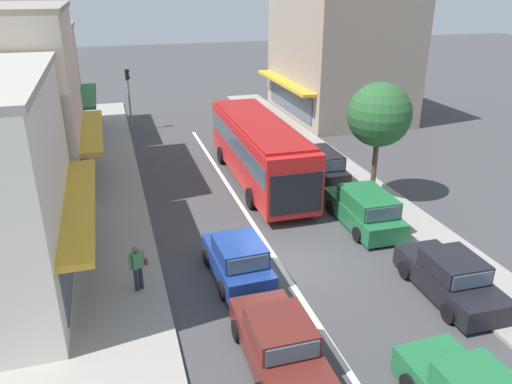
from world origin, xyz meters
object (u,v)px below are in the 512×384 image
object	(u,v)px
parked_wagon_kerb_third	(318,165)
city_bus	(259,147)
pedestrian_with_handbag_near	(138,265)
parked_sedan_kerb_front	(450,278)
traffic_light_downstreet	(128,89)
street_tree_right	(379,115)
hatchback_adjacent_lane_trail	(238,260)
sedan_queue_far_back	(279,344)
parked_wagon_kerb_second	(364,209)

from	to	relation	value
parked_wagon_kerb_third	city_bus	bearing A→B (deg)	172.32
pedestrian_with_handbag_near	parked_wagon_kerb_third	bearing A→B (deg)	39.06
parked_sedan_kerb_front	parked_wagon_kerb_third	world-z (taller)	parked_wagon_kerb_third
traffic_light_downstreet	street_tree_right	size ratio (longest dim) A/B	0.76
hatchback_adjacent_lane_trail	parked_wagon_kerb_third	xyz separation A→B (m)	(6.41, 8.00, 0.04)
sedan_queue_far_back	parked_wagon_kerb_third	world-z (taller)	parked_wagon_kerb_third
street_tree_right	city_bus	bearing A→B (deg)	140.93
hatchback_adjacent_lane_trail	pedestrian_with_handbag_near	size ratio (longest dim) A/B	2.30
sedan_queue_far_back	hatchback_adjacent_lane_trail	size ratio (longest dim) A/B	1.12
sedan_queue_far_back	pedestrian_with_handbag_near	distance (m)	5.61
parked_wagon_kerb_third	street_tree_right	xyz separation A→B (m)	(1.38, -3.22, 3.34)
hatchback_adjacent_lane_trail	street_tree_right	xyz separation A→B (m)	(7.79, 4.78, 3.38)
city_bus	parked_wagon_kerb_second	size ratio (longest dim) A/B	2.40
parked_sedan_kerb_front	city_bus	bearing A→B (deg)	105.15
city_bus	street_tree_right	distance (m)	6.18
traffic_light_downstreet	street_tree_right	distance (m)	18.37
city_bus	traffic_light_downstreet	world-z (taller)	traffic_light_downstreet
parked_wagon_kerb_second	traffic_light_downstreet	xyz separation A→B (m)	(-8.43, 17.65, 2.11)
city_bus	street_tree_right	world-z (taller)	street_tree_right
street_tree_right	pedestrian_with_handbag_near	xyz separation A→B (m)	(-11.15, -4.71, -3.02)
parked_sedan_kerb_front	street_tree_right	bearing A→B (deg)	79.76
street_tree_right	pedestrian_with_handbag_near	distance (m)	12.48
city_bus	hatchback_adjacent_lane_trail	world-z (taller)	city_bus
hatchback_adjacent_lane_trail	street_tree_right	world-z (taller)	street_tree_right
street_tree_right	pedestrian_with_handbag_near	size ratio (longest dim) A/B	3.40
street_tree_right	pedestrian_with_handbag_near	bearing A→B (deg)	-157.11
sedan_queue_far_back	hatchback_adjacent_lane_trail	xyz separation A→B (m)	(0.01, 4.42, 0.05)
parked_wagon_kerb_second	pedestrian_with_handbag_near	bearing A→B (deg)	-166.06
hatchback_adjacent_lane_trail	parked_wagon_kerb_second	size ratio (longest dim) A/B	0.83
traffic_light_downstreet	street_tree_right	xyz separation A→B (m)	(10.10, -15.30, 1.24)
city_bus	parked_sedan_kerb_front	bearing A→B (deg)	-74.85
parked_sedan_kerb_front	parked_wagon_kerb_third	distance (m)	10.97
parked_wagon_kerb_second	parked_wagon_kerb_third	distance (m)	5.58
parked_sedan_kerb_front	traffic_light_downstreet	size ratio (longest dim) A/B	1.01
parked_wagon_kerb_second	pedestrian_with_handbag_near	world-z (taller)	pedestrian_with_handbag_near
sedan_queue_far_back	parked_sedan_kerb_front	bearing A→B (deg)	12.75
sedan_queue_far_back	city_bus	bearing A→B (deg)	75.48
parked_wagon_kerb_second	parked_wagon_kerb_third	bearing A→B (deg)	87.01
street_tree_right	hatchback_adjacent_lane_trail	bearing A→B (deg)	-148.48
parked_wagon_kerb_third	parked_wagon_kerb_second	bearing A→B (deg)	-92.99
parked_wagon_kerb_third	street_tree_right	size ratio (longest dim) A/B	0.82
parked_wagon_kerb_third	pedestrian_with_handbag_near	distance (m)	12.59
hatchback_adjacent_lane_trail	parked_sedan_kerb_front	bearing A→B (deg)	-24.91
pedestrian_with_handbag_near	sedan_queue_far_back	bearing A→B (deg)	-53.33
city_bus	parked_wagon_kerb_second	xyz separation A→B (m)	(2.81, -6.00, -1.14)
city_bus	street_tree_right	size ratio (longest dim) A/B	1.96
sedan_queue_far_back	parked_wagon_kerb_second	size ratio (longest dim) A/B	0.93
parked_sedan_kerb_front	parked_wagon_kerb_third	size ratio (longest dim) A/B	0.94
pedestrian_with_handbag_near	hatchback_adjacent_lane_trail	bearing A→B (deg)	-1.22
city_bus	parked_wagon_kerb_third	xyz separation A→B (m)	(3.10, -0.42, -1.14)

